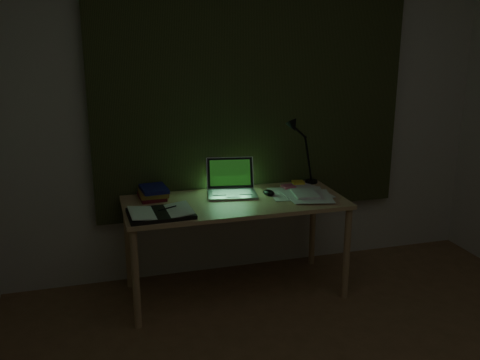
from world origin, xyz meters
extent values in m
cube|color=beige|center=(0.00, 2.00, 1.25)|extent=(3.50, 0.00, 2.50)
cube|color=#2F361B|center=(0.00, 1.96, 1.45)|extent=(2.20, 0.06, 2.00)
ellipsoid|color=black|center=(0.02, 1.65, 0.67)|extent=(0.08, 0.11, 0.04)
cube|color=yellow|center=(0.31, 1.86, 0.66)|extent=(0.09, 0.09, 0.02)
cube|color=#E65985|center=(0.21, 1.78, 0.66)|extent=(0.09, 0.09, 0.02)
camera|label=1|loc=(-1.10, -1.56, 1.72)|focal=40.00mm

